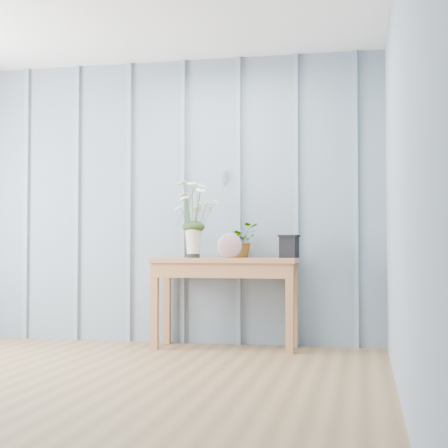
% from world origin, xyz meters
% --- Properties ---
extents(ground, '(4.50, 4.50, 0.00)m').
position_xyz_m(ground, '(0.00, 0.00, 0.00)').
color(ground, brown).
rests_on(ground, ground).
extents(room_shell, '(4.00, 4.50, 2.50)m').
position_xyz_m(room_shell, '(0.00, 0.92, 1.99)').
color(room_shell, gray).
rests_on(room_shell, ground).
extents(sideboard, '(1.20, 0.45, 0.75)m').
position_xyz_m(sideboard, '(0.68, 1.99, 0.64)').
color(sideboard, '#A76A40').
rests_on(sideboard, ground).
extents(daisy_vase, '(0.47, 0.36, 0.66)m').
position_xyz_m(daisy_vase, '(0.43, 1.93, 1.17)').
color(daisy_vase, black).
rests_on(daisy_vase, sideboard).
extents(spider_plant, '(0.35, 0.35, 0.29)m').
position_xyz_m(spider_plant, '(0.80, 2.13, 0.90)').
color(spider_plant, '#203614').
rests_on(spider_plant, sideboard).
extents(felt_disc_vessel, '(0.21, 0.12, 0.20)m').
position_xyz_m(felt_disc_vessel, '(0.73, 1.92, 0.85)').
color(felt_disc_vessel, '#834560').
rests_on(felt_disc_vessel, sideboard).
extents(carved_box, '(0.18, 0.16, 0.19)m').
position_xyz_m(carved_box, '(1.21, 2.03, 0.85)').
color(carved_box, black).
rests_on(carved_box, sideboard).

